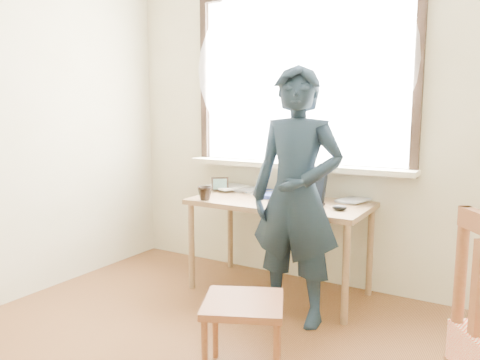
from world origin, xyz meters
The scene contains 12 objects.
room_shell centered at (-0.02, 0.20, 1.64)m, with size 3.52×4.02×2.61m.
desk centered at (-0.19, 1.63, 0.63)m, with size 1.30×0.65×0.70m.
laptop centered at (0.00, 1.60, 0.75)m, with size 0.34×0.28×0.22m.
mug_white centered at (-0.26, 1.86, 0.75)m, with size 0.13×0.13×0.10m, color white.
mug_dark centered at (-0.68, 1.37, 0.75)m, with size 0.11×0.11×0.10m, color black.
mouse centered at (0.30, 1.53, 0.72)m, with size 0.10×0.07×0.04m, color black.
desk_clutter centered at (-0.48, 1.85, 0.71)m, with size 0.55×0.47×0.03m.
book_a centered at (-0.67, 1.89, 0.71)m, with size 0.18×0.24×0.02m, color white.
book_b centered at (0.20, 1.90, 0.71)m, with size 0.18×0.24×0.02m, color white.
picture_frame centered at (-0.78, 1.73, 0.75)m, with size 0.12×0.09×0.11m.
work_chair centered at (0.16, 0.51, 0.34)m, with size 0.52×0.51×0.41m.
person centered at (0.11, 1.25, 0.82)m, with size 0.60×0.39×1.63m, color #14212E.
Camera 1 is at (1.30, -1.42, 1.36)m, focal length 35.00 mm.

